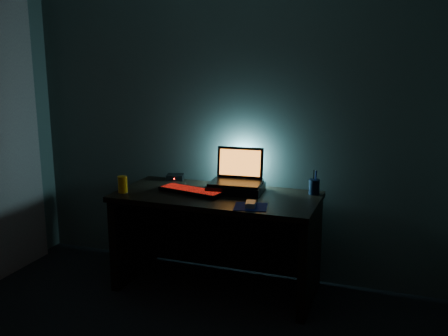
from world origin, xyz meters
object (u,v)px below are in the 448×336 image
juice_glass (123,184)px  router (175,177)px  pen_cup (314,187)px  laptop (238,175)px  mouse (251,204)px  keyboard (192,191)px

juice_glass → router: (0.20, 0.49, -0.04)m
router → pen_cup: bearing=-19.4°
laptop → mouse: laptop is taller
juice_glass → router: bearing=67.2°
keyboard → pen_cup: pen_cup is taller
keyboard → mouse: bearing=-8.4°
laptop → router: (-0.59, 0.13, -0.10)m
mouse → pen_cup: 0.58m
laptop → pen_cup: laptop is taller
keyboard → juice_glass: 0.52m
laptop → mouse: 0.46m
juice_glass → pen_cup: bearing=17.5°
pen_cup → juice_glass: (-1.36, -0.43, 0.01)m
mouse → juice_glass: bearing=166.6°
keyboard → mouse: 0.56m
laptop → pen_cup: size_ratio=3.55×
keyboard → pen_cup: size_ratio=4.69×
pen_cup → juice_glass: bearing=-162.5°
keyboard → pen_cup: 0.91m
keyboard → router: size_ratio=3.29×
laptop → juice_glass: (-0.79, -0.35, -0.06)m
mouse → router: bearing=135.7°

